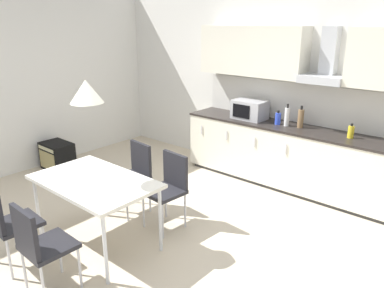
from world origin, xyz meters
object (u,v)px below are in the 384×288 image
(guitar_amp, at_px, (57,156))
(dining_table, at_px, (95,184))
(chair_near_right, at_px, (39,242))
(bottle_white, at_px, (287,117))
(pendant_lamp, at_px, (86,91))
(chair_far_right, at_px, (169,183))
(chair_near_left, at_px, (7,219))
(microwave, at_px, (250,110))
(bottle_yellow, at_px, (351,132))
(bottle_blue, at_px, (278,118))
(bottle_brown, at_px, (301,118))
(chair_far_left, at_px, (135,171))

(guitar_amp, bearing_deg, dining_table, -20.97)
(dining_table, distance_m, chair_near_right, 0.86)
(bottle_white, bearing_deg, pendant_lamp, -105.92)
(bottle_white, distance_m, chair_far_right, 2.01)
(chair_near_left, bearing_deg, guitar_amp, 140.15)
(microwave, distance_m, bottle_yellow, 1.49)
(chair_near_right, xyz_separation_m, pendant_lamp, (-0.29, 0.79, 1.13))
(dining_table, height_order, guitar_amp, dining_table)
(guitar_amp, bearing_deg, bottle_yellow, 24.69)
(bottle_yellow, distance_m, chair_near_left, 4.00)
(microwave, xyz_separation_m, pendant_lamp, (-0.15, -2.69, 0.63))
(bottle_blue, bearing_deg, bottle_yellow, 0.51)
(bottle_brown, relative_size, chair_near_left, 0.35)
(bottle_brown, xyz_separation_m, chair_near_right, (-0.65, -3.52, -0.49))
(dining_table, relative_size, guitar_amp, 2.52)
(chair_near_left, bearing_deg, chair_near_right, -0.01)
(chair_far_left, height_order, guitar_amp, chair_far_left)
(chair_far_right, height_order, chair_far_left, same)
(chair_near_right, relative_size, guitar_amp, 1.67)
(bottle_yellow, distance_m, guitar_amp, 4.40)
(bottle_blue, bearing_deg, bottle_white, 1.15)
(bottle_white, height_order, dining_table, bottle_white)
(microwave, relative_size, pendant_lamp, 1.50)
(pendant_lamp, bearing_deg, bottle_yellow, 58.60)
(bottle_yellow, distance_m, bottle_blue, 1.01)
(chair_far_left, distance_m, chair_near_left, 1.57)
(chair_far_left, bearing_deg, chair_near_right, -69.81)
(bottle_blue, distance_m, guitar_amp, 3.52)
(bottle_yellow, xyz_separation_m, chair_near_right, (-1.35, -3.47, -0.44))
(bottle_blue, relative_size, pendant_lamp, 0.62)
(bottle_blue, xyz_separation_m, chair_far_right, (-0.33, -1.89, -0.45))
(dining_table, bearing_deg, pendant_lamp, -153.43)
(dining_table, distance_m, chair_far_right, 0.86)
(chair_near_right, bearing_deg, bottle_brown, 79.47)
(microwave, height_order, chair_far_right, microwave)
(bottle_white, relative_size, dining_table, 0.24)
(guitar_amp, bearing_deg, bottle_white, 30.51)
(microwave, xyz_separation_m, chair_near_right, (0.14, -3.48, -0.50))
(microwave, distance_m, chair_near_left, 3.54)
(bottle_yellow, bearing_deg, bottle_brown, 176.37)
(pendant_lamp, bearing_deg, bottle_brown, 70.90)
(bottle_brown, distance_m, chair_near_left, 3.77)
(bottle_white, distance_m, chair_near_left, 3.66)
(bottle_white, height_order, chair_far_left, bottle_white)
(bottle_white, height_order, chair_far_right, bottle_white)
(bottle_blue, height_order, chair_near_left, bottle_blue)
(microwave, xyz_separation_m, bottle_brown, (0.79, 0.04, -0.01))
(dining_table, distance_m, guitar_amp, 2.50)
(bottle_brown, distance_m, bottle_blue, 0.32)
(pendant_lamp, bearing_deg, chair_near_right, -69.59)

